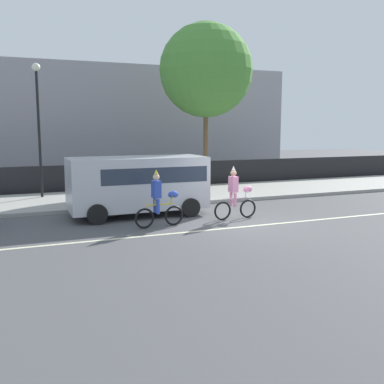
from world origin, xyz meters
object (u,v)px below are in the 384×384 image
(parked_van_silver, at_px, (140,181))
(parade_cyclist_pink, at_px, (236,196))
(parade_cyclist_cobalt, at_px, (160,202))
(street_lamp_post, at_px, (38,110))

(parked_van_silver, bearing_deg, parade_cyclist_pink, -32.93)
(parade_cyclist_cobalt, bearing_deg, street_lamp_post, 114.09)
(parade_cyclist_cobalt, distance_m, parade_cyclist_pink, 2.93)
(parade_cyclist_cobalt, height_order, parade_cyclist_pink, same)
(parade_cyclist_pink, bearing_deg, parade_cyclist_cobalt, -176.09)
(parade_cyclist_pink, bearing_deg, street_lamp_post, 131.28)
(parked_van_silver, height_order, street_lamp_post, street_lamp_post)
(parade_cyclist_pink, bearing_deg, parked_van_silver, 147.07)
(parade_cyclist_cobalt, relative_size, parked_van_silver, 0.38)
(parade_cyclist_cobalt, distance_m, parked_van_silver, 2.19)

